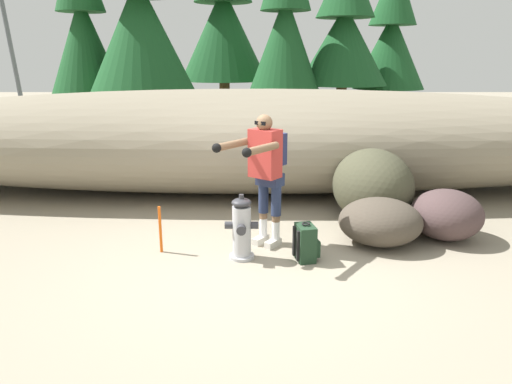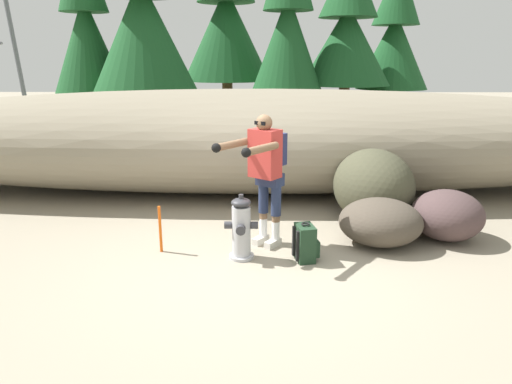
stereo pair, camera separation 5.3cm
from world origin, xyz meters
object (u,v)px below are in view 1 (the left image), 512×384
Objects in this scene: spare_backpack at (306,243)px; boulder_mid at (380,222)px; utility_worker at (266,165)px; boulder_large at (446,214)px; survey_stake at (160,229)px; boulder_small at (372,186)px; fire_hydrant at (242,229)px.

spare_backpack is 1.14m from boulder_mid.
boulder_large is (2.43, 0.27, -0.74)m from utility_worker.
boulder_large is 1.58× the size of survey_stake.
boulder_mid is 2.82m from survey_stake.
utility_worker reaches higher than boulder_small.
boulder_large is at bearing 11.74° from boulder_mid.
boulder_small is at bearing 39.70° from spare_backpack.
survey_stake is at bearing -43.89° from utility_worker.
utility_worker is 2.83× the size of survey_stake.
fire_hydrant reaches higher than spare_backpack.
survey_stake is (-3.74, -0.47, -0.04)m from boulder_large.
utility_worker is 1.68m from boulder_mid.
fire_hydrant is at bearing -166.47° from boulder_large.
utility_worker is 1.29× the size of boulder_small.
boulder_mid is (1.02, 0.51, 0.09)m from spare_backpack.
boulder_large is at bearing -38.16° from boulder_small.
boulder_large reaches higher than boulder_mid.
boulder_small reaches higher than boulder_mid.
boulder_small is at bearing 84.33° from boulder_mid.
fire_hydrant is 0.75× the size of boulder_mid.
boulder_mid is at bearing 5.63° from survey_stake.
utility_worker reaches higher than fire_hydrant.
boulder_mid is at bearing 15.26° from spare_backpack.
boulder_mid is at bearing 14.46° from fire_hydrant.
survey_stake is (-2.89, -1.14, -0.25)m from boulder_small.
boulder_large reaches higher than survey_stake.
spare_backpack is 1.80m from survey_stake.
spare_backpack is 0.36× the size of boulder_small.
boulder_large is 0.95m from boulder_mid.
spare_backpack is at bearing -153.23° from boulder_mid.
utility_worker is 1.58× the size of boulder_mid.
survey_stake is (-1.79, 0.24, 0.08)m from spare_backpack.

